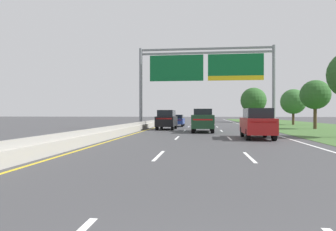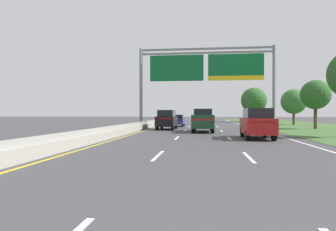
{
  "view_description": "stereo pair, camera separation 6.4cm",
  "coord_description": "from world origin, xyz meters",
  "px_view_note": "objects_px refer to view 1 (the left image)",
  "views": [
    {
      "loc": [
        -0.03,
        -1.83,
        1.77
      ],
      "look_at": [
        -3.05,
        24.16,
        1.57
      ],
      "focal_mm": 31.91,
      "sensor_mm": 36.0,
      "label": 1
    },
    {
      "loc": [
        0.03,
        -1.82,
        1.77
      ],
      "look_at": [
        -3.05,
        24.16,
        1.57
      ],
      "focal_mm": 31.91,
      "sensor_mm": 36.0,
      "label": 2
    }
  ],
  "objects_px": {
    "roadside_tree_distant": "(253,100)",
    "car_blue_left_lane_sedan": "(177,120)",
    "pickup_truck_darkgreen": "(203,121)",
    "car_black_left_lane_suv": "(167,119)",
    "roadside_tree_mid": "(315,95)",
    "roadside_tree_far": "(293,102)",
    "overhead_sign_gantry": "(206,71)",
    "car_red_right_lane_suv": "(257,123)"
  },
  "relations": [
    {
      "from": "roadside_tree_far",
      "to": "roadside_tree_mid",
      "type": "bearing_deg",
      "value": -95.67
    },
    {
      "from": "overhead_sign_gantry",
      "to": "car_red_right_lane_suv",
      "type": "bearing_deg",
      "value": -73.91
    },
    {
      "from": "pickup_truck_darkgreen",
      "to": "car_blue_left_lane_sedan",
      "type": "height_order",
      "value": "pickup_truck_darkgreen"
    },
    {
      "from": "roadside_tree_mid",
      "to": "roadside_tree_distant",
      "type": "relative_size",
      "value": 0.8
    },
    {
      "from": "roadside_tree_far",
      "to": "roadside_tree_distant",
      "type": "height_order",
      "value": "roadside_tree_distant"
    },
    {
      "from": "roadside_tree_mid",
      "to": "overhead_sign_gantry",
      "type": "bearing_deg",
      "value": -172.79
    },
    {
      "from": "overhead_sign_gantry",
      "to": "car_red_right_lane_suv",
      "type": "distance_m",
      "value": 13.58
    },
    {
      "from": "pickup_truck_darkgreen",
      "to": "roadside_tree_distant",
      "type": "xyz_separation_m",
      "value": [
        9.94,
        31.98,
        3.23
      ]
    },
    {
      "from": "roadside_tree_distant",
      "to": "pickup_truck_darkgreen",
      "type": "bearing_deg",
      "value": -107.27
    },
    {
      "from": "roadside_tree_far",
      "to": "pickup_truck_darkgreen",
      "type": "bearing_deg",
      "value": -126.11
    },
    {
      "from": "car_black_left_lane_suv",
      "to": "roadside_tree_mid",
      "type": "height_order",
      "value": "roadside_tree_mid"
    },
    {
      "from": "overhead_sign_gantry",
      "to": "roadside_tree_distant",
      "type": "relative_size",
      "value": 2.21
    },
    {
      "from": "roadside_tree_mid",
      "to": "roadside_tree_far",
      "type": "relative_size",
      "value": 1.01
    },
    {
      "from": "roadside_tree_distant",
      "to": "car_black_left_lane_suv",
      "type": "bearing_deg",
      "value": -116.22
    },
    {
      "from": "car_blue_left_lane_sedan",
      "to": "overhead_sign_gantry",
      "type": "bearing_deg",
      "value": -150.3
    },
    {
      "from": "pickup_truck_darkgreen",
      "to": "car_blue_left_lane_sedan",
      "type": "bearing_deg",
      "value": 16.88
    },
    {
      "from": "pickup_truck_darkgreen",
      "to": "roadside_tree_mid",
      "type": "distance_m",
      "value": 14.29
    },
    {
      "from": "pickup_truck_darkgreen",
      "to": "roadside_tree_far",
      "type": "xyz_separation_m",
      "value": [
        13.66,
        18.73,
        2.46
      ]
    },
    {
      "from": "overhead_sign_gantry",
      "to": "roadside_tree_mid",
      "type": "bearing_deg",
      "value": 7.21
    },
    {
      "from": "car_black_left_lane_suv",
      "to": "roadside_tree_far",
      "type": "bearing_deg",
      "value": -49.03
    },
    {
      "from": "pickup_truck_darkgreen",
      "to": "roadside_tree_far",
      "type": "bearing_deg",
      "value": -35.86
    },
    {
      "from": "car_blue_left_lane_sedan",
      "to": "roadside_tree_far",
      "type": "height_order",
      "value": "roadside_tree_far"
    },
    {
      "from": "car_red_right_lane_suv",
      "to": "car_blue_left_lane_sedan",
      "type": "xyz_separation_m",
      "value": [
        -7.21,
        18.6,
        -0.28
      ]
    },
    {
      "from": "overhead_sign_gantry",
      "to": "roadside_tree_far",
      "type": "bearing_deg",
      "value": 45.92
    },
    {
      "from": "car_red_right_lane_suv",
      "to": "roadside_tree_mid",
      "type": "distance_m",
      "value": 16.3
    },
    {
      "from": "car_blue_left_lane_sedan",
      "to": "roadside_tree_mid",
      "type": "relative_size",
      "value": 0.8
    },
    {
      "from": "pickup_truck_darkgreen",
      "to": "roadside_tree_distant",
      "type": "distance_m",
      "value": 33.64
    },
    {
      "from": "overhead_sign_gantry",
      "to": "car_blue_left_lane_sedan",
      "type": "bearing_deg",
      "value": 119.55
    },
    {
      "from": "pickup_truck_darkgreen",
      "to": "roadside_tree_distant",
      "type": "relative_size",
      "value": 0.79
    },
    {
      "from": "overhead_sign_gantry",
      "to": "pickup_truck_darkgreen",
      "type": "height_order",
      "value": "overhead_sign_gantry"
    },
    {
      "from": "pickup_truck_darkgreen",
      "to": "car_black_left_lane_suv",
      "type": "relative_size",
      "value": 1.15
    },
    {
      "from": "car_black_left_lane_suv",
      "to": "car_red_right_lane_suv",
      "type": "bearing_deg",
      "value": -144.12
    },
    {
      "from": "pickup_truck_darkgreen",
      "to": "car_black_left_lane_suv",
      "type": "xyz_separation_m",
      "value": [
        -3.92,
        3.84,
        0.02
      ]
    },
    {
      "from": "pickup_truck_darkgreen",
      "to": "car_red_right_lane_suv",
      "type": "distance_m",
      "value": 7.98
    },
    {
      "from": "overhead_sign_gantry",
      "to": "roadside_tree_distant",
      "type": "distance_m",
      "value": 28.8
    },
    {
      "from": "roadside_tree_mid",
      "to": "car_blue_left_lane_sedan",
      "type": "bearing_deg",
      "value": 162.26
    },
    {
      "from": "roadside_tree_far",
      "to": "overhead_sign_gantry",
      "type": "bearing_deg",
      "value": -134.08
    },
    {
      "from": "overhead_sign_gantry",
      "to": "car_blue_left_lane_sedan",
      "type": "relative_size",
      "value": 3.42
    },
    {
      "from": "roadside_tree_distant",
      "to": "car_red_right_lane_suv",
      "type": "bearing_deg",
      "value": -99.01
    },
    {
      "from": "pickup_truck_darkgreen",
      "to": "car_red_right_lane_suv",
      "type": "relative_size",
      "value": 1.14
    },
    {
      "from": "car_black_left_lane_suv",
      "to": "car_blue_left_lane_sedan",
      "type": "xyz_separation_m",
      "value": [
        0.46,
        7.72,
        -0.28
      ]
    },
    {
      "from": "roadside_tree_distant",
      "to": "car_blue_left_lane_sedan",
      "type": "bearing_deg",
      "value": -123.26
    }
  ]
}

